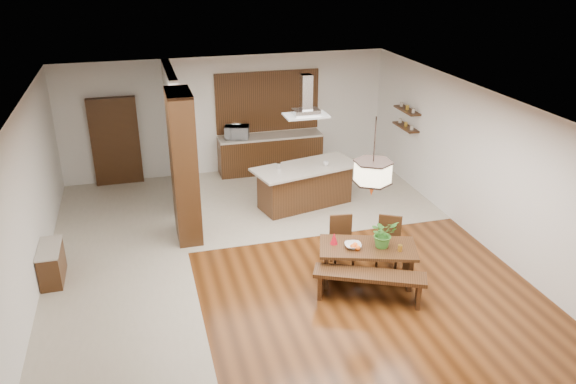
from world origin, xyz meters
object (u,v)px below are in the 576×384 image
object	(u,v)px
island_cup	(326,164)
pendant_lantern	(374,157)
dining_table	(367,256)
hallway_console	(52,264)
dining_chair_left	(343,243)
dining_bench	(369,287)
range_hood	(306,96)
dining_chair_right	(388,244)
fruit_bowl	(353,246)
microwave	(237,132)
kitchen_island	(305,185)
foliage_plant	(383,233)

from	to	relation	value
island_cup	pendant_lantern	bearing A→B (deg)	-95.84
dining_table	pendant_lantern	bearing A→B (deg)	90.00
hallway_console	dining_chair_left	world-z (taller)	dining_chair_left
hallway_console	dining_bench	bearing A→B (deg)	-21.96
range_hood	dining_chair_right	bearing A→B (deg)	-77.45
fruit_bowl	microwave	size ratio (longest dim) A/B	0.47
microwave	kitchen_island	bearing A→B (deg)	-48.34
hallway_console	kitchen_island	size ratio (longest dim) A/B	0.36
dining_bench	fruit_bowl	size ratio (longest dim) A/B	6.50
dining_bench	range_hood	size ratio (longest dim) A/B	1.97
dining_table	hallway_console	bearing A→B (deg)	164.22
pendant_lantern	fruit_bowl	xyz separation A→B (m)	(-0.25, 0.04, -1.55)
range_hood	pendant_lantern	bearing A→B (deg)	-88.10
hallway_console	dining_chair_left	size ratio (longest dim) A/B	0.96
microwave	dining_table	bearing A→B (deg)	-61.86
dining_bench	range_hood	xyz separation A→B (m)	(0.08, 3.76, 2.22)
kitchen_island	range_hood	distance (m)	1.98
foliage_plant	dining_chair_right	bearing A→B (deg)	52.60
kitchen_island	microwave	world-z (taller)	microwave
hallway_console	dining_chair_left	xyz separation A→B (m)	(4.93, -0.86, 0.14)
dining_chair_left	dining_chair_right	distance (m)	0.80
dining_bench	dining_chair_right	size ratio (longest dim) A/B	1.92
dining_bench	kitchen_island	bearing A→B (deg)	88.80
dining_chair_left	pendant_lantern	distance (m)	1.89
dining_chair_right	pendant_lantern	world-z (taller)	pendant_lantern
dining_table	range_hood	size ratio (longest dim) A/B	1.97
pendant_lantern	island_cup	xyz separation A→B (m)	(0.32, 3.10, -1.26)
hallway_console	dining_chair_left	bearing A→B (deg)	-9.95
dining_chair_left	fruit_bowl	size ratio (longest dim) A/B	3.35
dining_table	fruit_bowl	world-z (taller)	fruit_bowl
fruit_bowl	kitchen_island	distance (m)	3.19
island_cup	microwave	distance (m)	2.77
dining_chair_right	microwave	size ratio (longest dim) A/B	1.60
hallway_console	pendant_lantern	bearing A→B (deg)	-15.78
dining_chair_left	kitchen_island	xyz separation A→B (m)	(0.11, 2.62, 0.02)
hallway_console	pendant_lantern	size ratio (longest dim) A/B	0.67
dining_chair_left	foliage_plant	world-z (taller)	foliage_plant
foliage_plant	dining_chair_left	bearing A→B (deg)	124.84
dining_chair_left	dining_bench	bearing A→B (deg)	-80.61
dining_bench	fruit_bowl	bearing A→B (deg)	96.56
dining_chair_left	range_hood	bearing A→B (deg)	95.14
hallway_console	pendant_lantern	distance (m)	5.69
dining_bench	pendant_lantern	size ratio (longest dim) A/B	1.36
pendant_lantern	kitchen_island	world-z (taller)	pendant_lantern
dining_bench	dining_chair_left	xyz separation A→B (m)	(-0.03, 1.14, 0.21)
kitchen_island	pendant_lantern	bearing A→B (deg)	-101.40
pendant_lantern	fruit_bowl	world-z (taller)	pendant_lantern
dining_bench	pendant_lantern	distance (m)	2.08
dining_bench	kitchen_island	xyz separation A→B (m)	(0.08, 3.76, 0.23)
dining_chair_left	dining_table	bearing A→B (deg)	-61.88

